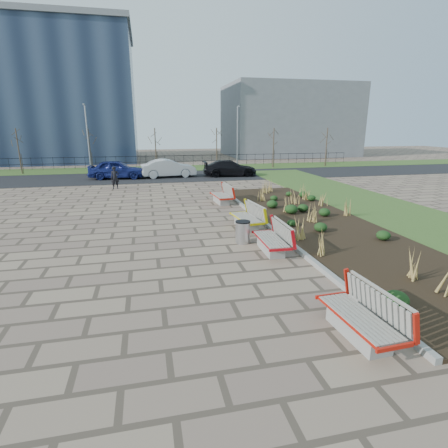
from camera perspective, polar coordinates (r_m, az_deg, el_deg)
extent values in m
plane|color=#826D59|center=(9.46, -4.99, -10.63)|extent=(120.00, 120.00, 0.00)
cube|color=black|center=(15.83, 15.39, -0.05)|extent=(4.50, 18.00, 0.10)
cube|color=gray|center=(14.89, 7.43, -0.48)|extent=(0.16, 18.00, 0.15)
cube|color=#33511E|center=(18.51, 28.51, 0.74)|extent=(5.00, 38.00, 0.04)
cube|color=#33511E|center=(36.67, -11.01, 8.85)|extent=(80.00, 5.00, 0.04)
cube|color=black|center=(30.72, -10.61, 7.58)|extent=(80.00, 7.00, 0.02)
cylinder|color=#B2B2B7|center=(12.92, 3.07, -1.36)|extent=(0.53, 0.53, 0.81)
imported|color=black|center=(25.41, -17.38, 7.23)|extent=(0.61, 0.45, 1.54)
imported|color=navy|center=(30.30, -17.13, 8.53)|extent=(4.58, 2.09, 1.52)
imported|color=#AEB2B6|center=(30.22, -9.04, 8.98)|extent=(4.68, 1.99, 1.50)
imported|color=black|center=(30.60, 0.95, 9.10)|extent=(4.76, 2.24, 1.34)
cube|color=slate|center=(54.65, 10.48, 16.26)|extent=(18.00, 12.00, 10.00)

